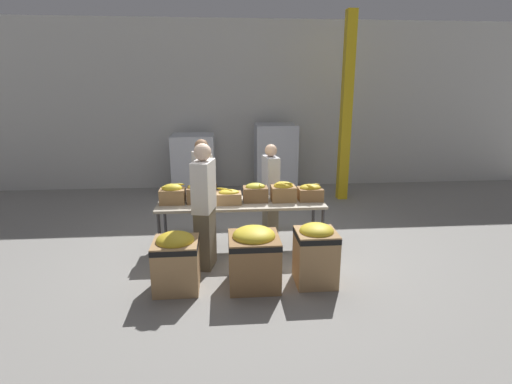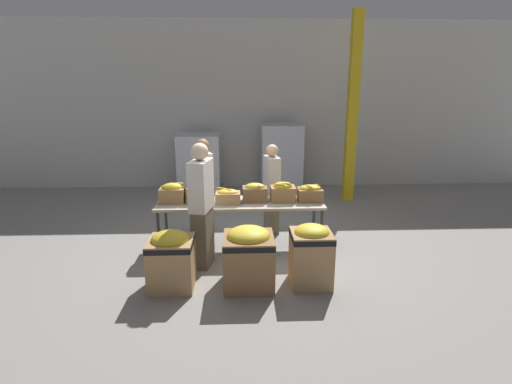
% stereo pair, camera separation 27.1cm
% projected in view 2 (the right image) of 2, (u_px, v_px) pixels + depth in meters
% --- Properties ---
extents(ground_plane, '(30.00, 30.00, 0.00)m').
position_uv_depth(ground_plane, '(241.00, 247.00, 6.39)').
color(ground_plane, gray).
extents(wall_back, '(16.00, 0.08, 4.00)m').
position_uv_depth(wall_back, '(239.00, 106.00, 9.76)').
color(wall_back, silver).
rests_on(wall_back, ground_plane).
extents(sorting_table, '(2.57, 0.75, 0.75)m').
position_uv_depth(sorting_table, '(241.00, 205.00, 6.21)').
color(sorting_table, '#B2A893').
rests_on(sorting_table, ground_plane).
extents(banana_box_0, '(0.38, 0.27, 0.31)m').
position_uv_depth(banana_box_0, '(173.00, 193.00, 6.14)').
color(banana_box_0, '#A37A4C').
rests_on(banana_box_0, sorting_table).
extents(banana_box_1, '(0.38, 0.30, 0.31)m').
position_uv_depth(banana_box_1, '(199.00, 192.00, 6.18)').
color(banana_box_1, olive).
rests_on(banana_box_1, sorting_table).
extents(banana_box_2, '(0.38, 0.28, 0.24)m').
position_uv_depth(banana_box_2, '(228.00, 196.00, 6.10)').
color(banana_box_2, tan).
rests_on(banana_box_2, sorting_table).
extents(banana_box_3, '(0.38, 0.28, 0.29)m').
position_uv_depth(banana_box_3, '(255.00, 192.00, 6.20)').
color(banana_box_3, olive).
rests_on(banana_box_3, sorting_table).
extents(banana_box_4, '(0.38, 0.30, 0.31)m').
position_uv_depth(banana_box_4, '(283.00, 191.00, 6.21)').
color(banana_box_4, '#A37A4C').
rests_on(banana_box_4, sorting_table).
extents(banana_box_5, '(0.38, 0.31, 0.27)m').
position_uv_depth(banana_box_5, '(310.00, 193.00, 6.23)').
color(banana_box_5, olive).
rests_on(banana_box_5, sorting_table).
extents(volunteer_0, '(0.36, 0.49, 1.65)m').
position_uv_depth(volunteer_0, '(204.00, 188.00, 6.73)').
color(volunteer_0, black).
rests_on(volunteer_0, ground_plane).
extents(volunteer_1, '(0.33, 0.51, 1.76)m').
position_uv_depth(volunteer_1, '(202.00, 207.00, 5.52)').
color(volunteer_1, '#6B604C').
rests_on(volunteer_1, ground_plane).
extents(volunteer_2, '(0.27, 0.44, 1.55)m').
position_uv_depth(volunteer_2, '(272.00, 189.00, 6.85)').
color(volunteer_2, '#6B604C').
rests_on(volunteer_2, ground_plane).
extents(donation_bin_0, '(0.56, 0.56, 0.75)m').
position_uv_depth(donation_bin_0, '(172.00, 258.00, 5.03)').
color(donation_bin_0, tan).
rests_on(donation_bin_0, ground_plane).
extents(donation_bin_1, '(0.64, 0.64, 0.79)m').
position_uv_depth(donation_bin_1, '(249.00, 255.00, 5.06)').
color(donation_bin_1, olive).
rests_on(donation_bin_1, ground_plane).
extents(donation_bin_2, '(0.52, 0.52, 0.81)m').
position_uv_depth(donation_bin_2, '(311.00, 253.00, 5.09)').
color(donation_bin_2, tan).
rests_on(donation_bin_2, ground_plane).
extents(support_pillar, '(0.21, 0.21, 4.00)m').
position_uv_depth(support_pillar, '(353.00, 109.00, 8.52)').
color(support_pillar, gold).
rests_on(support_pillar, ground_plane).
extents(pallet_stack_0, '(1.03, 1.03, 1.41)m').
position_uv_depth(pallet_stack_0, '(200.00, 165.00, 9.30)').
color(pallet_stack_0, olive).
rests_on(pallet_stack_0, ground_plane).
extents(pallet_stack_1, '(1.01, 1.01, 1.63)m').
position_uv_depth(pallet_stack_1, '(281.00, 160.00, 9.38)').
color(pallet_stack_1, olive).
rests_on(pallet_stack_1, ground_plane).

